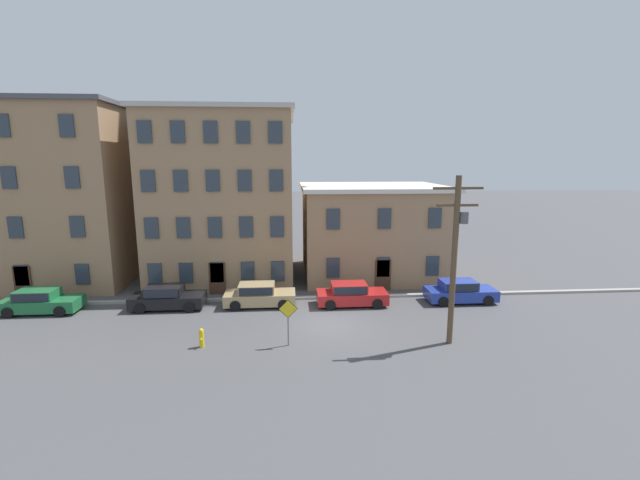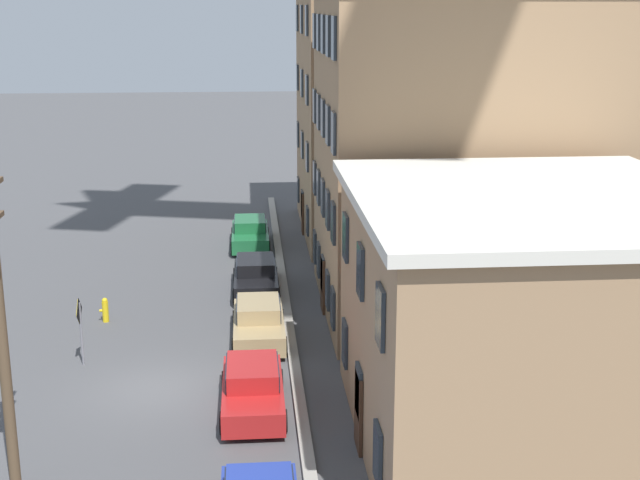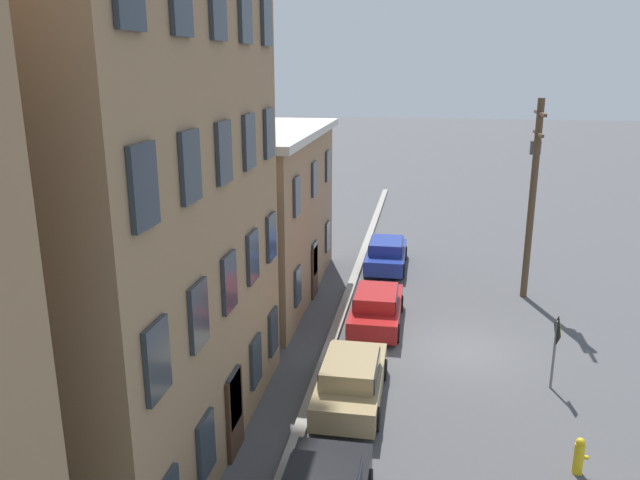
% 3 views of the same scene
% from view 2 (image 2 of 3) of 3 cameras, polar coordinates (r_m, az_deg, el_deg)
% --- Properties ---
extents(ground_plane, '(200.00, 200.00, 0.00)m').
position_cam_2_polar(ground_plane, '(29.18, -10.48, -9.33)').
color(ground_plane, '#4C4C4F').
extents(kerb_strip, '(56.00, 0.36, 0.16)m').
position_cam_2_polar(kerb_strip, '(29.02, -1.50, -9.04)').
color(kerb_strip, '#9E998E').
rests_on(kerb_strip, ground_plane).
extents(apartment_corner, '(11.98, 10.36, 13.00)m').
position_cam_2_polar(apartment_corner, '(47.07, 4.96, 8.30)').
color(apartment_corner, '#9E7A56').
rests_on(apartment_corner, ground_plane).
extents(apartment_midblock, '(10.77, 12.40, 12.61)m').
position_cam_2_polar(apartment_midblock, '(35.08, 10.04, 5.58)').
color(apartment_midblock, '#9E7A56').
rests_on(apartment_midblock, ground_plane).
extents(apartment_far, '(11.05, 9.62, 7.09)m').
position_cam_2_polar(apartment_far, '(24.73, 13.26, -5.10)').
color(apartment_far, '#9E7A56').
rests_on(apartment_far, ground_plane).
extents(car_green, '(4.40, 1.92, 1.43)m').
position_cam_2_polar(car_green, '(44.90, -4.50, 0.51)').
color(car_green, '#1E6638').
rests_on(car_green, ground_plane).
extents(car_black, '(4.40, 1.92, 1.43)m').
position_cam_2_polar(car_black, '(37.80, -4.14, -2.24)').
color(car_black, black).
rests_on(car_black, ground_plane).
extents(car_tan, '(4.40, 1.92, 1.43)m').
position_cam_2_polar(car_tan, '(32.46, -3.95, -5.15)').
color(car_tan, tan).
rests_on(car_tan, ground_plane).
extents(car_red, '(4.40, 1.92, 1.43)m').
position_cam_2_polar(car_red, '(27.11, -4.33, -9.32)').
color(car_red, '#B21E1E').
rests_on(car_red, ground_plane).
extents(caution_sign, '(0.94, 0.08, 2.38)m').
position_cam_2_polar(caution_sign, '(30.98, -15.11, -5.01)').
color(caution_sign, slate).
rests_on(caution_sign, ground_plane).
extents(fire_hydrant, '(0.24, 0.34, 0.96)m').
position_cam_2_polar(fire_hydrant, '(35.26, -13.58, -4.36)').
color(fire_hydrant, yellow).
rests_on(fire_hydrant, ground_plane).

